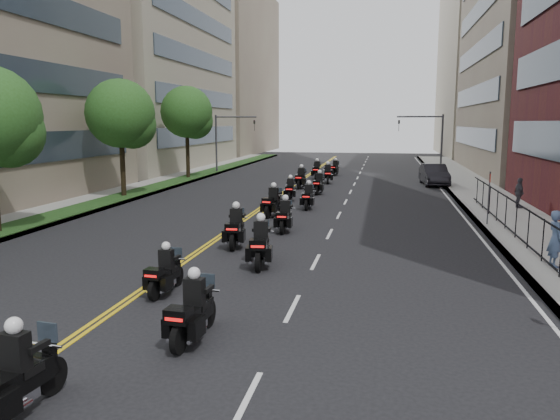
# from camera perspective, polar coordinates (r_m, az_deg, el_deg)

# --- Properties ---
(ground) EXTENTS (160.00, 160.00, 0.00)m
(ground) POSITION_cam_1_polar(r_m,az_deg,el_deg) (11.56, -19.79, -16.77)
(ground) COLOR black
(ground) RESTS_ON ground
(sidewalk_right) EXTENTS (4.00, 90.00, 0.15)m
(sidewalk_right) POSITION_cam_1_polar(r_m,az_deg,el_deg) (34.83, 21.46, 0.51)
(sidewalk_right) COLOR gray
(sidewalk_right) RESTS_ON ground
(sidewalk_left) EXTENTS (4.00, 90.00, 0.15)m
(sidewalk_left) POSITION_cam_1_polar(r_m,az_deg,el_deg) (38.44, -16.37, 1.54)
(sidewalk_left) COLOR gray
(sidewalk_left) RESTS_ON ground
(grass_strip) EXTENTS (2.00, 90.00, 0.04)m
(grass_strip) POSITION_cam_1_polar(r_m,az_deg,el_deg) (38.07, -15.31, 1.66)
(grass_strip) COLOR #1B3915
(grass_strip) RESTS_ON sidewalk_left
(building_right_far) EXTENTS (15.00, 28.00, 26.00)m
(building_right_far) POSITION_cam_1_polar(r_m,az_deg,el_deg) (88.69, 21.84, 13.78)
(building_right_far) COLOR #A89E88
(building_right_far) RESTS_ON ground
(building_left_mid) EXTENTS (16.11, 28.00, 34.00)m
(building_left_mid) POSITION_cam_1_polar(r_m,az_deg,el_deg) (64.30, -15.62, 19.69)
(building_left_mid) COLOR #A89E88
(building_left_mid) RESTS_ON ground
(building_left_far) EXTENTS (16.00, 28.00, 26.00)m
(building_left_far) POSITION_cam_1_polar(r_m,az_deg,el_deg) (91.47, -6.92, 14.20)
(building_left_far) COLOR #7D6A5B
(building_left_far) RESTS_ON ground
(iron_fence) EXTENTS (0.05, 28.00, 1.50)m
(iron_fence) POSITION_cam_1_polar(r_m,az_deg,el_deg) (21.96, 25.12, -2.32)
(iron_fence) COLOR black
(iron_fence) RESTS_ON sidewalk_right
(street_trees) EXTENTS (4.40, 38.40, 7.98)m
(street_trees) POSITION_cam_1_polar(r_m,az_deg,el_deg) (32.08, -20.50, 8.95)
(street_trees) COLOR black
(street_trees) RESTS_ON ground
(traffic_signal_right) EXTENTS (4.09, 0.20, 5.60)m
(traffic_signal_right) POSITION_cam_1_polar(r_m,az_deg,el_deg) (51.04, 15.49, 7.47)
(traffic_signal_right) COLOR #3F3F44
(traffic_signal_right) RESTS_ON ground
(traffic_signal_left) EXTENTS (4.09, 0.20, 5.60)m
(traffic_signal_left) POSITION_cam_1_polar(r_m,az_deg,el_deg) (53.06, -5.69, 7.81)
(traffic_signal_left) COLOR #3F3F44
(traffic_signal_left) RESTS_ON ground
(motorcycle_0) EXTENTS (0.71, 2.37, 1.75)m
(motorcycle_0) POSITION_cam_1_polar(r_m,az_deg,el_deg) (10.53, -26.27, -15.70)
(motorcycle_0) COLOR black
(motorcycle_0) RESTS_ON ground
(motorcycle_1) EXTENTS (0.60, 2.31, 1.71)m
(motorcycle_1) POSITION_cam_1_polar(r_m,az_deg,el_deg) (12.75, -9.13, -10.55)
(motorcycle_1) COLOR black
(motorcycle_1) RESTS_ON ground
(motorcycle_2) EXTENTS (0.54, 2.07, 1.53)m
(motorcycle_2) POSITION_cam_1_polar(r_m,az_deg,el_deg) (16.28, -11.94, -6.52)
(motorcycle_2) COLOR black
(motorcycle_2) RESTS_ON ground
(motorcycle_3) EXTENTS (0.74, 2.49, 1.84)m
(motorcycle_3) POSITION_cam_1_polar(r_m,az_deg,el_deg) (18.93, -2.04, -3.71)
(motorcycle_3) COLOR black
(motorcycle_3) RESTS_ON ground
(motorcycle_4) EXTENTS (0.70, 2.45, 1.81)m
(motorcycle_4) POSITION_cam_1_polar(r_m,az_deg,el_deg) (21.89, -4.64, -2.00)
(motorcycle_4) COLOR black
(motorcycle_4) RESTS_ON ground
(motorcycle_5) EXTENTS (0.52, 2.27, 1.68)m
(motorcycle_5) POSITION_cam_1_polar(r_m,az_deg,el_deg) (24.82, 0.51, -0.76)
(motorcycle_5) COLOR black
(motorcycle_5) RESTS_ON ground
(motorcycle_6) EXTENTS (0.74, 2.42, 1.79)m
(motorcycle_6) POSITION_cam_1_polar(r_m,az_deg,el_deg) (28.82, -0.76, 0.73)
(motorcycle_6) COLOR black
(motorcycle_6) RESTS_ON ground
(motorcycle_7) EXTENTS (0.51, 2.23, 1.64)m
(motorcycle_7) POSITION_cam_1_polar(r_m,az_deg,el_deg) (31.35, 2.98, 1.31)
(motorcycle_7) COLOR black
(motorcycle_7) RESTS_ON ground
(motorcycle_8) EXTENTS (0.58, 2.18, 1.61)m
(motorcycle_8) POSITION_cam_1_polar(r_m,az_deg,el_deg) (34.82, 1.08, 2.09)
(motorcycle_8) COLOR black
(motorcycle_8) RESTS_ON ground
(motorcycle_9) EXTENTS (0.59, 2.27, 1.67)m
(motorcycle_9) POSITION_cam_1_polar(r_m,az_deg,el_deg) (37.86, 4.10, 2.68)
(motorcycle_9) COLOR black
(motorcycle_9) RESTS_ON ground
(motorcycle_10) EXTENTS (0.57, 2.43, 1.79)m
(motorcycle_10) POSITION_cam_1_polar(r_m,az_deg,el_deg) (41.08, 2.20, 3.27)
(motorcycle_10) COLOR black
(motorcycle_10) RESTS_ON ground
(motorcycle_11) EXTENTS (0.68, 2.41, 1.78)m
(motorcycle_11) POSITION_cam_1_polar(r_m,az_deg,el_deg) (44.56, 5.01, 3.70)
(motorcycle_11) COLOR black
(motorcycle_11) RESTS_ON ground
(motorcycle_12) EXTENTS (0.56, 2.44, 1.80)m
(motorcycle_12) POSITION_cam_1_polar(r_m,az_deg,el_deg) (47.79, 3.87, 4.10)
(motorcycle_12) COLOR black
(motorcycle_12) RESTS_ON ground
(motorcycle_13) EXTENTS (0.66, 2.18, 1.61)m
(motorcycle_13) POSITION_cam_1_polar(r_m,az_deg,el_deg) (51.30, 5.78, 4.34)
(motorcycle_13) COLOR black
(motorcycle_13) RESTS_ON ground
(parked_sedan) EXTENTS (2.15, 5.14, 1.65)m
(parked_sedan) POSITION_cam_1_polar(r_m,az_deg,el_deg) (44.74, 15.81, 3.57)
(parked_sedan) COLOR black
(parked_sedan) RESTS_ON ground
(pedestrian_a) EXTENTS (0.55, 0.75, 1.91)m
(pedestrian_a) POSITION_cam_1_polar(r_m,az_deg,el_deg) (20.40, 26.83, -2.69)
(pedestrian_a) COLOR #4A6188
(pedestrian_a) RESTS_ON sidewalk_right
(pedestrian_c) EXTENTS (0.60, 1.06, 1.70)m
(pedestrian_c) POSITION_cam_1_polar(r_m,az_deg,el_deg) (33.47, 23.72, 1.65)
(pedestrian_c) COLOR #46454D
(pedestrian_c) RESTS_ON sidewalk_right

